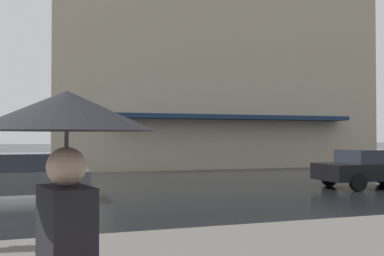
% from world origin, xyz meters
% --- Properties ---
extents(haussmann_block_corner, '(16.03, 20.25, 21.80)m').
position_xyz_m(haussmann_block_corner, '(19.91, -15.50, 10.67)').
color(haussmann_block_corner, tan).
rests_on(haussmann_block_corner, ground_plane).
extents(car_dark_grey, '(1.85, 4.10, 1.41)m').
position_xyz_m(car_dark_grey, '(2.50, -4.42, 0.76)').
color(car_dark_grey, '#4C4C51').
rests_on(car_dark_grey, ground_plane).
extents(car_black, '(1.85, 4.10, 1.41)m').
position_xyz_m(car_black, '(2.50, -16.77, 0.76)').
color(car_black, black).
rests_on(car_black, ground_plane).
extents(pedestrian_with_floral_umbrella, '(1.00, 1.00, 1.99)m').
position_xyz_m(pedestrian_with_floral_umbrella, '(-8.47, -5.40, 1.74)').
color(pedestrian_with_floral_umbrella, black).
rests_on(pedestrian_with_floral_umbrella, sidewalk_pavement).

